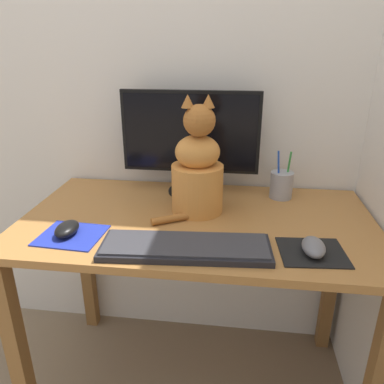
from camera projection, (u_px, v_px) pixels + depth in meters
ground_plane at (196, 381)px, 1.51m from camera, size 12.00×12.00×0.00m
wall_back at (209, 50)px, 1.37m from camera, size 7.00×0.04×2.50m
desk at (197, 248)px, 1.28m from camera, size 1.16×0.64×0.74m
monitor at (190, 138)px, 1.37m from camera, size 0.51×0.17×0.39m
keyboard at (186, 247)px, 1.04m from camera, size 0.48×0.19×0.02m
mousepad_left at (72, 235)px, 1.12m from camera, size 0.19×0.17×0.00m
mousepad_right at (312, 252)px, 1.03m from camera, size 0.19×0.17×0.00m
computer_mouse_left at (67, 229)px, 1.12m from camera, size 0.06×0.10×0.04m
computer_mouse_right at (313, 247)px, 1.02m from camera, size 0.06×0.10×0.04m
cat at (197, 170)px, 1.24m from camera, size 0.24×0.24×0.39m
pen_cup at (281, 185)px, 1.39m from camera, size 0.08×0.08×0.18m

